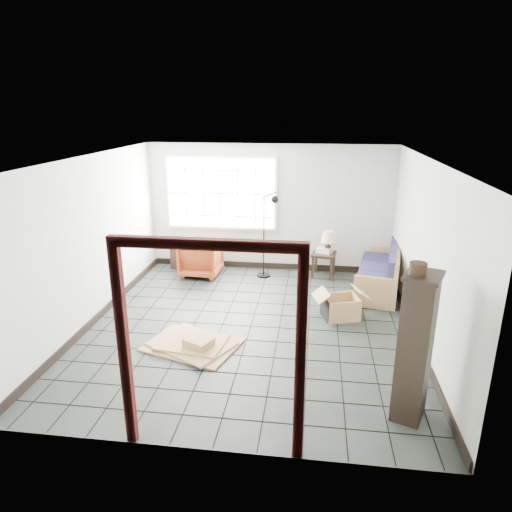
# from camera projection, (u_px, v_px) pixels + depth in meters

# --- Properties ---
(ground) EXTENTS (5.50, 5.50, 0.00)m
(ground) POSITION_uv_depth(u_px,v_px,m) (251.00, 326.00, 7.17)
(ground) COLOR black
(ground) RESTS_ON ground
(room_shell) EXTENTS (5.02, 5.52, 2.61)m
(room_shell) POSITION_uv_depth(u_px,v_px,m) (251.00, 222.00, 6.68)
(room_shell) COLOR silver
(room_shell) RESTS_ON ground
(window_panel) EXTENTS (2.32, 0.08, 1.52)m
(window_panel) POSITION_uv_depth(u_px,v_px,m) (221.00, 193.00, 9.34)
(window_panel) COLOR silver
(window_panel) RESTS_ON ground
(doorway_trim) EXTENTS (1.80, 0.08, 2.20)m
(doorway_trim) POSITION_uv_depth(u_px,v_px,m) (209.00, 324.00, 4.20)
(doorway_trim) COLOR #360D0C
(doorway_trim) RESTS_ON ground
(futon_sofa) EXTENTS (1.03, 1.98, 0.84)m
(futon_sofa) POSITION_uv_depth(u_px,v_px,m) (381.00, 274.00, 8.52)
(futon_sofa) COLOR olive
(futon_sofa) RESTS_ON ground
(armchair) EXTENTS (0.79, 0.75, 0.79)m
(armchair) POSITION_uv_depth(u_px,v_px,m) (201.00, 256.00, 9.25)
(armchair) COLOR brown
(armchair) RESTS_ON ground
(side_table) EXTENTS (0.52, 0.52, 0.50)m
(side_table) POSITION_uv_depth(u_px,v_px,m) (324.00, 257.00, 9.16)
(side_table) COLOR black
(side_table) RESTS_ON ground
(table_lamp) EXTENTS (0.30, 0.30, 0.45)m
(table_lamp) POSITION_uv_depth(u_px,v_px,m) (329.00, 238.00, 9.04)
(table_lamp) COLOR black
(table_lamp) RESTS_ON side_table
(projector) EXTENTS (0.35, 0.32, 0.10)m
(projector) POSITION_uv_depth(u_px,v_px,m) (324.00, 250.00, 9.13)
(projector) COLOR silver
(projector) RESTS_ON side_table
(floor_lamp) EXTENTS (0.47, 0.41, 1.76)m
(floor_lamp) POSITION_uv_depth(u_px,v_px,m) (269.00, 233.00, 8.92)
(floor_lamp) COLOR black
(floor_lamp) RESTS_ON ground
(console_shelf) EXTENTS (0.85, 0.58, 0.62)m
(console_shelf) POSITION_uv_depth(u_px,v_px,m) (190.00, 256.00, 9.54)
(console_shelf) COLOR black
(console_shelf) RESTS_ON ground
(tall_shelf) EXTENTS (0.50, 0.56, 1.68)m
(tall_shelf) POSITION_uv_depth(u_px,v_px,m) (415.00, 347.00, 4.85)
(tall_shelf) COLOR black
(tall_shelf) RESTS_ON ground
(pot) EXTENTS (0.19, 0.19, 0.13)m
(pot) POSITION_uv_depth(u_px,v_px,m) (418.00, 269.00, 4.54)
(pot) COLOR black
(pot) RESTS_ON tall_shelf
(open_box) EXTENTS (0.97, 0.67, 0.50)m
(open_box) POSITION_uv_depth(u_px,v_px,m) (340.00, 307.00, 7.41)
(open_box) COLOR #A2854E
(open_box) RESTS_ON ground
(cardboard_pile) EXTENTS (1.46, 1.24, 0.18)m
(cardboard_pile) POSITION_uv_depth(u_px,v_px,m) (193.00, 344.00, 6.55)
(cardboard_pile) COLOR #A2854E
(cardboard_pile) RESTS_ON ground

